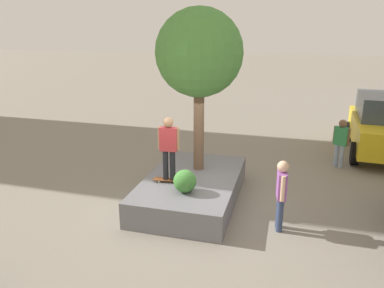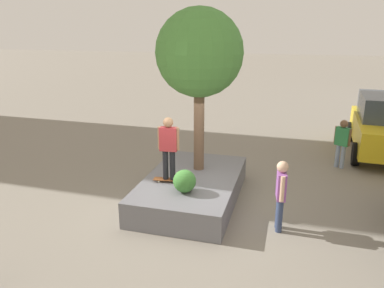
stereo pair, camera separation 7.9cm
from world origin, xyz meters
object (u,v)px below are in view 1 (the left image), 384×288
(skateboarder, at_px, (169,144))
(planter_ledge, at_px, (192,188))
(skateboard, at_px, (169,180))
(bystander_watching, at_px, (281,191))
(plaza_tree, at_px, (199,54))
(pedestrian_crossing, at_px, (341,140))
(taxi_cab, at_px, (383,125))

(skateboarder, bearing_deg, planter_ledge, 135.17)
(skateboard, xyz_separation_m, bystander_watching, (0.50, 2.76, 0.25))
(plaza_tree, height_order, skateboarder, plaza_tree)
(pedestrian_crossing, bearing_deg, bystander_watching, -20.68)
(plaza_tree, bearing_deg, planter_ledge, -2.03)
(pedestrian_crossing, bearing_deg, planter_ledge, -48.26)
(skateboard, height_order, pedestrian_crossing, pedestrian_crossing)
(skateboard, bearing_deg, pedestrian_crossing, 132.12)
(skateboard, height_order, skateboarder, skateboarder)
(plaza_tree, xyz_separation_m, skateboarder, (1.09, -0.49, -2.10))
(skateboarder, bearing_deg, taxi_cab, 134.22)
(planter_ledge, bearing_deg, bystander_watching, 67.05)
(planter_ledge, xyz_separation_m, taxi_cab, (-5.42, 5.59, 0.75))
(planter_ledge, height_order, bystander_watching, bystander_watching)
(plaza_tree, distance_m, skateboard, 3.27)
(plaza_tree, xyz_separation_m, skateboard, (1.09, -0.49, -3.04))
(skateboarder, relative_size, bystander_watching, 0.97)
(bystander_watching, bearing_deg, pedestrian_crossing, 159.32)
(taxi_cab, relative_size, bystander_watching, 2.83)
(planter_ledge, relative_size, bystander_watching, 2.35)
(plaza_tree, height_order, bystander_watching, plaza_tree)
(skateboarder, bearing_deg, skateboard, 0.00)
(skateboard, bearing_deg, skateboarder, 0.00)
(skateboard, xyz_separation_m, skateboarder, (0.00, 0.00, 0.94))
(skateboard, bearing_deg, plaza_tree, 155.88)
(skateboarder, distance_m, taxi_cab, 8.47)
(plaza_tree, xyz_separation_m, pedestrian_crossing, (-2.96, 3.99, -2.82))
(skateboarder, height_order, pedestrian_crossing, skateboarder)
(planter_ledge, distance_m, bystander_watching, 2.57)
(plaza_tree, height_order, skateboard, plaza_tree)
(plaza_tree, distance_m, pedestrian_crossing, 5.72)
(plaza_tree, bearing_deg, pedestrian_crossing, 126.55)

